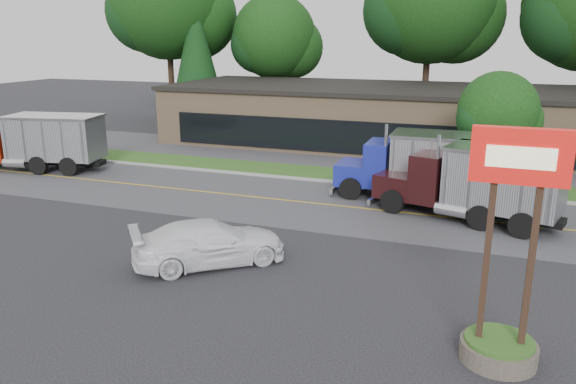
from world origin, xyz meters
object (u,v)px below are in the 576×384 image
(dump_truck_maroon, at_px, (478,181))
(rally_car, at_px, (209,243))
(dump_truck_blue, at_px, (413,164))
(bilo_sign, at_px, (505,287))
(dump_truck_red, at_px, (36,141))

(dump_truck_maroon, xyz_separation_m, rally_car, (-8.75, -8.38, -1.01))
(dump_truck_maroon, bearing_deg, dump_truck_blue, -23.33)
(dump_truck_maroon, height_order, rally_car, dump_truck_maroon)
(bilo_sign, relative_size, dump_truck_blue, 0.86)
(bilo_sign, xyz_separation_m, dump_truck_red, (-26.53, 12.48, -0.21))
(rally_car, bearing_deg, dump_truck_red, 19.88)
(dump_truck_red, bearing_deg, rally_car, 139.07)
(bilo_sign, distance_m, dump_truck_red, 29.32)
(dump_truck_blue, distance_m, dump_truck_maroon, 4.03)
(dump_truck_red, xyz_separation_m, rally_car, (16.71, -9.40, -1.02))
(bilo_sign, relative_size, rally_car, 1.09)
(dump_truck_red, distance_m, dump_truck_maroon, 25.48)
(bilo_sign, xyz_separation_m, rally_car, (-9.82, 3.08, -1.23))
(dump_truck_blue, height_order, dump_truck_maroon, same)
(dump_truck_red, bearing_deg, dump_truck_maroon, 166.15)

